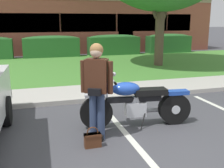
% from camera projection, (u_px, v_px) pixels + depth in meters
% --- Properties ---
extents(ground_plane, '(140.00, 140.00, 0.00)m').
position_uv_depth(ground_plane, '(141.00, 146.00, 4.61)').
color(ground_plane, '#424247').
extents(curb_strip, '(60.00, 0.20, 0.12)m').
position_uv_depth(curb_strip, '(101.00, 99.00, 7.16)').
color(curb_strip, '#B7B2A8').
rests_on(curb_strip, ground).
extents(concrete_walk, '(60.00, 1.50, 0.08)m').
position_uv_depth(concrete_walk, '(94.00, 91.00, 7.96)').
color(concrete_walk, '#B7B2A8').
rests_on(concrete_walk, ground).
extents(grass_lawn, '(60.00, 7.50, 0.06)m').
position_uv_depth(grass_lawn, '(71.00, 67.00, 12.16)').
color(grass_lawn, '#478433').
rests_on(grass_lawn, ground).
extents(stall_stripe_1, '(0.12, 4.40, 0.01)m').
position_uv_depth(stall_stripe_1, '(132.00, 141.00, 4.77)').
color(stall_stripe_1, silver).
rests_on(stall_stripe_1, ground).
extents(motorcycle, '(2.24, 0.82, 1.26)m').
position_uv_depth(motorcycle, '(140.00, 102.00, 5.39)').
color(motorcycle, black).
rests_on(motorcycle, ground).
extents(rider_person, '(0.52, 0.40, 1.70)m').
position_uv_depth(rider_person, '(97.00, 85.00, 4.67)').
color(rider_person, black).
rests_on(rider_person, ground).
extents(handbag, '(0.28, 0.13, 0.36)m').
position_uv_depth(handbag, '(93.00, 139.00, 4.53)').
color(handbag, '#562D19').
rests_on(handbag, ground).
extents(hedge_center_left, '(3.09, 0.90, 1.24)m').
position_uv_depth(hedge_center_left, '(51.00, 46.00, 15.27)').
color(hedge_center_left, '#286028').
rests_on(hedge_center_left, ground).
extents(hedge_center_right, '(3.08, 0.90, 1.24)m').
position_uv_depth(hedge_center_right, '(114.00, 44.00, 16.30)').
color(hedge_center_right, '#286028').
rests_on(hedge_center_right, ground).
extents(hedge_right, '(2.81, 0.90, 1.24)m').
position_uv_depth(hedge_right, '(168.00, 43.00, 17.33)').
color(hedge_right, '#286028').
rests_on(hedge_right, ground).
extents(brick_building, '(21.11, 9.01, 3.69)m').
position_uv_depth(brick_building, '(54.00, 23.00, 20.38)').
color(brick_building, brown).
rests_on(brick_building, ground).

